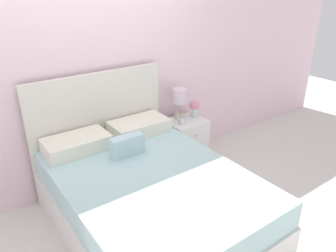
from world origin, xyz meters
TOP-DOWN VIEW (x-y plane):
  - ground_plane at (0.00, 0.00)m, footprint 12.00×12.00m
  - wall_back at (0.00, 0.07)m, footprint 8.00×0.06m
  - bed at (0.00, -0.94)m, footprint 1.49×2.04m
  - nightstand at (1.03, -0.21)m, footprint 0.46×0.41m
  - table_lamp at (1.00, -0.13)m, footprint 0.18×0.18m
  - flower_vase at (1.18, -0.19)m, footprint 0.12×0.12m
  - alarm_clock at (0.92, -0.27)m, footprint 0.08×0.04m

SIDE VIEW (x-z plane):
  - ground_plane at x=0.00m, z-range 0.00..0.00m
  - nightstand at x=1.03m, z-range 0.00..0.57m
  - bed at x=0.00m, z-range -0.31..0.97m
  - alarm_clock at x=0.92m, z-range 0.57..0.64m
  - flower_vase at x=1.18m, z-range 0.59..0.81m
  - table_lamp at x=1.00m, z-range 0.63..1.01m
  - wall_back at x=0.00m, z-range 0.00..2.60m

